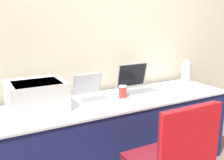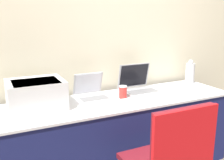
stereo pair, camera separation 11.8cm
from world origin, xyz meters
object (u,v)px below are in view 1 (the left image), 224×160
Objects in this scene: laptop_left at (92,93)px; chair at (177,154)px; external_keyboard at (108,106)px; printer at (36,94)px; coffee_cup at (123,92)px; laptop_right at (137,85)px; metal_pitcher at (186,72)px.

chair is at bearing -78.00° from laptop_left.
external_keyboard is at bearing -83.66° from laptop_left.
laptop_left is 0.32× the size of chair.
external_keyboard is (0.03, -0.27, -0.04)m from laptop_left.
printer is at bearing 128.64° from chair.
coffee_cup is 0.85m from chair.
laptop_left is 0.27m from external_keyboard.
chair is (0.17, -0.67, -0.17)m from external_keyboard.
coffee_cup is at bearing -152.88° from laptop_right.
laptop_left is 1.11× the size of metal_pitcher.
coffee_cup is (0.23, 0.15, 0.05)m from external_keyboard.
external_keyboard is 1.73× the size of metal_pitcher.
laptop_right reaches higher than printer.
printer is at bearing -174.32° from laptop_left.
laptop_left is 2.57× the size of coffee_cup.
laptop_right is 3.03× the size of coffee_cup.
metal_pitcher is (0.95, 0.18, 0.06)m from coffee_cup.
external_keyboard is at bearing -149.97° from laptop_right.
coffee_cup is 0.12× the size of chair.
printer is 0.97× the size of external_keyboard.
printer is at bearing 175.09° from coffee_cup.
laptop_right is 1.02m from chair.
printer reaches higher than laptop_left.
external_keyboard is at bearing -147.08° from coffee_cup.
laptop_right is 0.76× the size of external_keyboard.
laptop_left is 0.29m from coffee_cup.
chair is at bearing -75.77° from external_keyboard.
laptop_left is 0.98m from chair.
laptop_right is at bearing 1.10° from laptop_left.
chair is (-1.02, -0.99, -0.28)m from metal_pitcher.
external_keyboard is (0.54, -0.22, -0.12)m from printer.
laptop_left reaches higher than chair.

